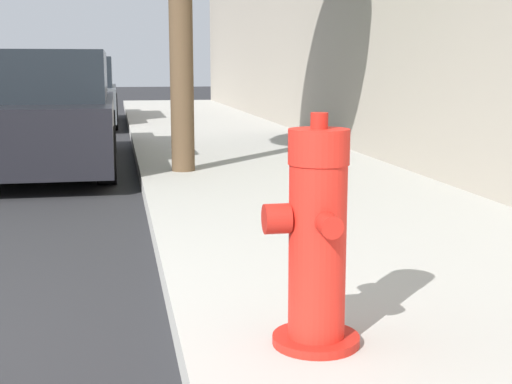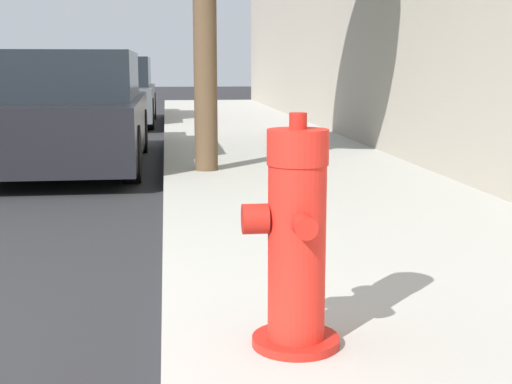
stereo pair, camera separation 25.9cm
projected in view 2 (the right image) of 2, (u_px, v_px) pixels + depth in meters
sidewalk_slab at (475, 329)px, 3.16m from camera, size 2.76×40.00×0.15m
fire_hydrant at (296, 242)px, 2.72m from camera, size 0.38×0.39×0.91m
parked_car_near at (69, 112)px, 8.65m from camera, size 1.80×4.39×1.39m
parked_car_mid at (111, 93)px, 14.93m from camera, size 1.79×4.43×1.40m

